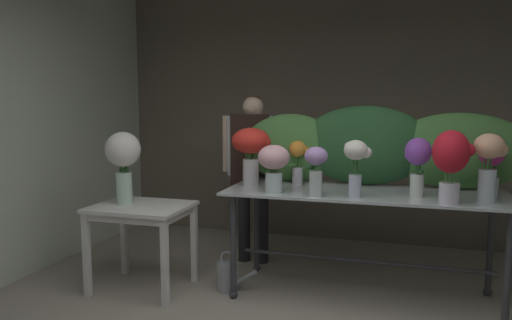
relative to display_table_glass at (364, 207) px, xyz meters
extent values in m
plane|color=#9E9384|center=(-0.40, 0.03, -0.75)|extent=(7.27, 7.27, 0.00)
cube|color=#706656|center=(-0.40, 1.68, 0.75)|extent=(5.27, 0.12, 2.99)
cube|color=silver|center=(-3.03, 0.03, 0.75)|extent=(0.12, 3.43, 2.99)
cube|color=silver|center=(0.00, 0.00, 0.12)|extent=(2.19, 0.86, 0.02)
cylinder|color=#38383D|center=(-0.99, -0.33, -0.32)|extent=(0.05, 0.05, 0.86)
sphere|color=#38383D|center=(-0.99, -0.33, -0.72)|extent=(0.07, 0.07, 0.07)
cylinder|color=#38383D|center=(0.99, -0.33, -0.32)|extent=(0.05, 0.05, 0.86)
cylinder|color=#38383D|center=(-0.99, 0.33, -0.32)|extent=(0.05, 0.05, 0.86)
sphere|color=#38383D|center=(-0.99, 0.33, -0.72)|extent=(0.07, 0.07, 0.07)
cylinder|color=#38383D|center=(0.99, 0.33, -0.32)|extent=(0.05, 0.05, 0.86)
sphere|color=#38383D|center=(0.99, 0.33, -0.72)|extent=(0.07, 0.07, 0.07)
cylinder|color=#38383D|center=(0.00, 0.00, -0.45)|extent=(1.99, 0.03, 0.03)
cube|color=white|center=(-1.80, -0.36, -0.04)|extent=(0.79, 0.63, 0.03)
cube|color=white|center=(-1.80, -0.36, -0.08)|extent=(0.73, 0.57, 0.06)
cube|color=white|center=(-2.15, -0.63, -0.40)|extent=(0.05, 0.05, 0.70)
cube|color=white|center=(-1.45, -0.63, -0.40)|extent=(0.05, 0.05, 0.70)
cube|color=white|center=(-2.15, -0.08, -0.40)|extent=(0.05, 0.05, 0.70)
cube|color=white|center=(-1.45, -0.08, -0.40)|extent=(0.05, 0.05, 0.70)
cylinder|color=#232328|center=(-1.20, 0.58, -0.31)|extent=(0.12, 0.12, 0.88)
cylinder|color=#232328|center=(-1.01, 0.58, -0.31)|extent=(0.12, 0.12, 0.88)
cube|color=#B2BCC6|center=(-1.11, 0.58, 0.42)|extent=(0.45, 0.22, 0.58)
cube|color=black|center=(-1.11, 0.47, 0.38)|extent=(0.38, 0.02, 0.70)
cylinder|color=beige|center=(-1.38, 0.58, 0.43)|extent=(0.09, 0.09, 0.55)
cylinder|color=beige|center=(-0.84, 0.58, 0.43)|extent=(0.09, 0.09, 0.55)
sphere|color=beige|center=(-1.11, 0.58, 0.79)|extent=(0.20, 0.20, 0.20)
ellipsoid|color=brown|center=(-1.11, 0.60, 0.86)|extent=(0.15, 0.15, 0.09)
ellipsoid|color=#477F3D|center=(-0.67, 0.31, 0.43)|extent=(0.87, 0.31, 0.60)
ellipsoid|color=#28562D|center=(-0.03, 0.31, 0.47)|extent=(1.11, 0.32, 0.68)
ellipsoid|color=#477F3D|center=(0.72, 0.31, 0.44)|extent=(1.12, 0.30, 0.62)
cylinder|color=silver|center=(0.39, -0.12, 0.22)|extent=(0.10, 0.10, 0.17)
cylinder|color=#9EBCB2|center=(0.39, -0.12, 0.17)|extent=(0.09, 0.09, 0.07)
cylinder|color=#2D6028|center=(0.41, -0.12, 0.27)|extent=(0.01, 0.01, 0.27)
cylinder|color=#2D6028|center=(0.38, -0.10, 0.27)|extent=(0.01, 0.01, 0.27)
cylinder|color=#2D6028|center=(0.38, -0.14, 0.27)|extent=(0.01, 0.01, 0.27)
ellipsoid|color=purple|center=(0.39, -0.12, 0.47)|extent=(0.19, 0.19, 0.21)
sphere|color=purple|center=(0.32, -0.15, 0.44)|extent=(0.06, 0.06, 0.06)
sphere|color=purple|center=(0.44, -0.13, 0.46)|extent=(0.08, 0.08, 0.08)
ellipsoid|color=#28562D|center=(0.42, -0.13, 0.32)|extent=(0.05, 0.10, 0.03)
cylinder|color=silver|center=(0.59, -0.32, 0.20)|extent=(0.14, 0.14, 0.15)
cylinder|color=#9EBCB2|center=(0.59, -0.32, 0.16)|extent=(0.13, 0.13, 0.06)
cylinder|color=#477F3D|center=(0.61, -0.32, 0.27)|extent=(0.01, 0.01, 0.26)
cylinder|color=#477F3D|center=(0.59, -0.30, 0.27)|extent=(0.01, 0.01, 0.26)
cylinder|color=#477F3D|center=(0.57, -0.33, 0.27)|extent=(0.01, 0.01, 0.26)
cylinder|color=#477F3D|center=(0.59, -0.35, 0.27)|extent=(0.01, 0.01, 0.26)
ellipsoid|color=red|center=(0.59, -0.32, 0.49)|extent=(0.25, 0.25, 0.30)
sphere|color=red|center=(0.70, -0.32, 0.51)|extent=(0.09, 0.09, 0.09)
cylinder|color=silver|center=(-0.68, -0.26, 0.21)|extent=(0.13, 0.13, 0.16)
cylinder|color=#9EBCB2|center=(-0.68, -0.26, 0.17)|extent=(0.12, 0.12, 0.07)
cylinder|color=#2D6028|center=(-0.65, -0.27, 0.25)|extent=(0.01, 0.01, 0.21)
cylinder|color=#2D6028|center=(-0.68, -0.24, 0.25)|extent=(0.01, 0.01, 0.21)
cylinder|color=#2D6028|center=(-0.70, -0.26, 0.25)|extent=(0.01, 0.01, 0.21)
cylinder|color=#2D6028|center=(-0.68, -0.29, 0.25)|extent=(0.01, 0.01, 0.21)
ellipsoid|color=#EFB2BC|center=(-0.68, -0.26, 0.41)|extent=(0.25, 0.25, 0.19)
cylinder|color=silver|center=(0.85, -0.22, 0.25)|extent=(0.12, 0.12, 0.24)
cylinder|color=#9EBCB2|center=(0.85, -0.22, 0.18)|extent=(0.11, 0.11, 0.10)
cylinder|color=#387033|center=(0.86, -0.22, 0.31)|extent=(0.01, 0.01, 0.34)
cylinder|color=#387033|center=(0.85, -0.20, 0.31)|extent=(0.01, 0.01, 0.34)
cylinder|color=#387033|center=(0.82, -0.23, 0.31)|extent=(0.01, 0.01, 0.34)
cylinder|color=#387033|center=(0.84, -0.25, 0.31)|extent=(0.01, 0.01, 0.34)
ellipsoid|color=#F4B78E|center=(0.85, -0.22, 0.53)|extent=(0.20, 0.20, 0.18)
sphere|color=#F4B78E|center=(0.79, -0.20, 0.54)|extent=(0.08, 0.08, 0.08)
sphere|color=#F4B78E|center=(0.92, -0.22, 0.51)|extent=(0.10, 0.10, 0.10)
cylinder|color=silver|center=(-0.57, 0.15, 0.21)|extent=(0.09, 0.09, 0.15)
cylinder|color=#9EBCB2|center=(-0.57, 0.15, 0.16)|extent=(0.08, 0.08, 0.06)
cylinder|color=#387033|center=(-0.56, 0.14, 0.27)|extent=(0.01, 0.01, 0.26)
cylinder|color=#387033|center=(-0.59, 0.16, 0.27)|extent=(0.01, 0.01, 0.26)
cylinder|color=#387033|center=(-0.58, 0.12, 0.27)|extent=(0.01, 0.01, 0.26)
ellipsoid|color=orange|center=(-0.57, 0.15, 0.44)|extent=(0.15, 0.15, 0.14)
sphere|color=orange|center=(-0.51, 0.17, 0.42)|extent=(0.08, 0.08, 0.08)
ellipsoid|color=#387033|center=(-0.61, 0.11, 0.30)|extent=(0.08, 0.11, 0.03)
cylinder|color=silver|center=(-0.34, -0.33, 0.23)|extent=(0.10, 0.10, 0.20)
cylinder|color=#9EBCB2|center=(-0.34, -0.33, 0.17)|extent=(0.09, 0.09, 0.08)
cylinder|color=#477F3D|center=(-0.31, -0.33, 0.27)|extent=(0.01, 0.01, 0.26)
cylinder|color=#477F3D|center=(-0.35, -0.32, 0.27)|extent=(0.01, 0.01, 0.26)
cylinder|color=#477F3D|center=(-0.34, -0.34, 0.27)|extent=(0.01, 0.01, 0.26)
ellipsoid|color=#B28ED1|center=(-0.34, -0.33, 0.44)|extent=(0.17, 0.17, 0.14)
ellipsoid|color=#28562D|center=(-0.37, -0.32, 0.35)|extent=(0.10, 0.09, 0.03)
cylinder|color=silver|center=(0.91, 0.05, 0.20)|extent=(0.12, 0.12, 0.15)
cylinder|color=#9EBCB2|center=(0.91, 0.05, 0.16)|extent=(0.11, 0.11, 0.06)
cylinder|color=#387033|center=(0.94, 0.06, 0.27)|extent=(0.01, 0.01, 0.27)
cylinder|color=#387033|center=(0.92, 0.08, 0.27)|extent=(0.01, 0.01, 0.27)
cylinder|color=#387033|center=(0.89, 0.05, 0.27)|extent=(0.01, 0.01, 0.27)
cylinder|color=#387033|center=(0.91, 0.03, 0.27)|extent=(0.01, 0.01, 0.27)
ellipsoid|color=#D1338E|center=(0.91, 0.05, 0.48)|extent=(0.20, 0.20, 0.24)
ellipsoid|color=#477F3D|center=(0.88, 0.04, 0.30)|extent=(0.09, 0.11, 0.03)
cylinder|color=silver|center=(-0.05, -0.28, 0.22)|extent=(0.09, 0.09, 0.17)
cylinder|color=#9EBCB2|center=(-0.05, -0.28, 0.17)|extent=(0.09, 0.09, 0.07)
cylinder|color=#2D6028|center=(-0.04, -0.28, 0.29)|extent=(0.01, 0.01, 0.30)
cylinder|color=#2D6028|center=(-0.05, -0.25, 0.29)|extent=(0.01, 0.01, 0.30)
cylinder|color=#2D6028|center=(-0.07, -0.28, 0.29)|extent=(0.01, 0.01, 0.30)
cylinder|color=#2D6028|center=(-0.05, -0.29, 0.29)|extent=(0.01, 0.01, 0.30)
ellipsoid|color=white|center=(-0.05, -0.28, 0.48)|extent=(0.18, 0.18, 0.15)
sphere|color=white|center=(-0.10, -0.27, 0.50)|extent=(0.08, 0.08, 0.08)
sphere|color=white|center=(0.02, -0.26, 0.47)|extent=(0.08, 0.08, 0.08)
cylinder|color=silver|center=(-0.94, -0.03, 0.25)|extent=(0.14, 0.14, 0.23)
cylinder|color=#9EBCB2|center=(-0.94, -0.03, 0.18)|extent=(0.12, 0.12, 0.10)
cylinder|color=#2D6028|center=(-0.92, -0.02, 0.30)|extent=(0.01, 0.01, 0.31)
cylinder|color=#2D6028|center=(-0.93, 0.00, 0.30)|extent=(0.01, 0.01, 0.31)
cylinder|color=#2D6028|center=(-0.97, -0.03, 0.30)|extent=(0.01, 0.01, 0.31)
cylinder|color=#2D6028|center=(-0.94, -0.06, 0.30)|extent=(0.01, 0.01, 0.31)
ellipsoid|color=red|center=(-0.94, -0.03, 0.51)|extent=(0.32, 0.32, 0.22)
sphere|color=red|center=(-1.04, -0.04, 0.47)|extent=(0.08, 0.08, 0.08)
sphere|color=red|center=(-0.82, -0.03, 0.50)|extent=(0.10, 0.10, 0.10)
cylinder|color=silver|center=(-1.96, -0.36, 0.11)|extent=(0.14, 0.14, 0.27)
cylinder|color=#9EBCB2|center=(-1.96, -0.36, 0.04)|extent=(0.12, 0.12, 0.11)
cylinder|color=#2D6028|center=(-1.93, -0.35, 0.17)|extent=(0.01, 0.01, 0.37)
cylinder|color=#2D6028|center=(-1.96, -0.32, 0.17)|extent=(0.01, 0.01, 0.37)
cylinder|color=#2D6028|center=(-1.99, -0.35, 0.17)|extent=(0.01, 0.01, 0.37)
cylinder|color=#2D6028|center=(-1.96, -0.37, 0.17)|extent=(0.01, 0.01, 0.37)
ellipsoid|color=white|center=(-1.96, -0.36, 0.44)|extent=(0.29, 0.29, 0.29)
sphere|color=white|center=(-1.87, -0.36, 0.48)|extent=(0.07, 0.07, 0.07)
ellipsoid|color=#387033|center=(-1.95, -0.34, 0.27)|extent=(0.11, 0.08, 0.03)
cylinder|color=#999EA3|center=(-1.10, -0.19, -0.63)|extent=(0.18, 0.18, 0.24)
cylinder|color=#999EA3|center=(-0.93, -0.19, -0.62)|extent=(0.18, 0.04, 0.14)
torus|color=#999EA3|center=(-1.10, -0.19, -0.47)|extent=(0.13, 0.02, 0.13)
camera|label=1|loc=(0.24, -3.79, 0.82)|focal=33.05mm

